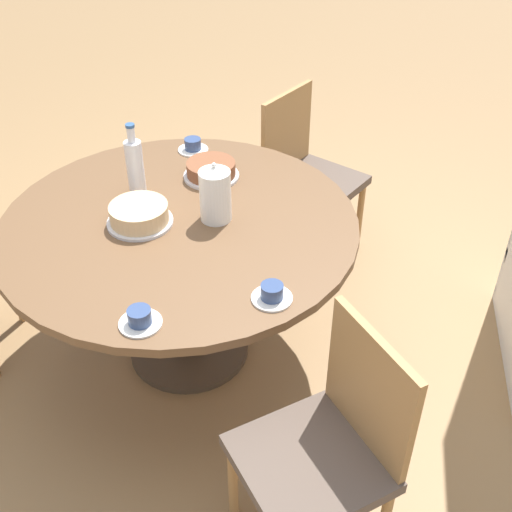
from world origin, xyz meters
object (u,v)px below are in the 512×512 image
water_bottle (135,165)px  cake_second (211,170)px  cup_b (140,319)px  chair_a (307,172)px  cup_c (193,146)px  chair_c (327,446)px  cup_a (272,294)px  coffee_pot (215,194)px  cake_main (139,215)px

water_bottle → cake_second: 0.34m
cup_b → chair_a: bearing=166.8°
cup_c → water_bottle: bearing=-18.0°
cake_second → cup_b: 0.94m
chair_c → cup_c: 1.56m
chair_c → cup_a: bearing=175.3°
coffee_pot → cup_a: (0.44, 0.29, -0.09)m
water_bottle → cake_second: size_ratio=1.28×
coffee_pot → chair_a: bearing=163.5°
chair_c → cake_second: size_ratio=3.56×
cake_main → cup_b: 0.58m
chair_c → cake_main: (-0.71, -0.81, 0.29)m
coffee_pot → water_bottle: water_bottle is taller
chair_c → cup_b: size_ratio=6.14×
cake_second → cake_main: bearing=-25.1°
cake_main → cup_a: (0.35, 0.58, -0.02)m
water_bottle → cup_c: bearing=162.0°
coffee_pot → cup_b: bearing=-8.6°
chair_c → cup_c: (-1.33, -0.77, 0.28)m
chair_a → cake_second: 0.73m
cup_b → cup_a: bearing=116.7°
cake_second → chair_a: bearing=148.0°
cake_second → cup_a: cake_second is taller
chair_c → coffee_pot: size_ratio=3.47×
cup_a → cup_b: (0.20, -0.39, 0.00)m
cake_main → cup_b: size_ratio=1.84×
cake_main → cup_a: bearing=58.8°
chair_a → water_bottle: 1.05m
coffee_pot → water_bottle: bearing=-110.1°
chair_a → chair_c: (1.68, 0.27, 0.00)m
chair_a → cup_a: chair_a is taller
chair_a → cup_c: bearing=152.2°
cup_b → chair_c: bearing=75.7°
water_bottle → cake_second: water_bottle is taller
coffee_pot → cake_second: coffee_pot is taller
water_bottle → cup_c: water_bottle is taller
chair_a → cup_b: chair_a is taller
coffee_pot → cup_a: bearing=33.9°
chair_c → water_bottle: water_bottle is taller
coffee_pot → cup_a: size_ratio=1.77×
cake_second → water_bottle: bearing=-56.8°
coffee_pot → cup_a: coffee_pot is taller
chair_a → cup_a: bearing=-151.5°
water_bottle → cup_a: bearing=49.2°
chair_c → coffee_pot: 1.02m
chair_a → water_bottle: size_ratio=2.79×
cup_a → cake_main: bearing=-121.2°
chair_a → chair_c: 1.70m
chair_c → cup_b: 0.70m
coffee_pot → cake_main: size_ratio=0.96×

